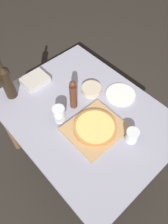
{
  "coord_description": "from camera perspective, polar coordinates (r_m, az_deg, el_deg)",
  "views": [
    {
      "loc": [
        -0.6,
        -0.65,
        2.0
      ],
      "look_at": [
        -0.03,
        -0.02,
        0.82
      ],
      "focal_mm": 35.0,
      "sensor_mm": 36.0,
      "label": 1
    }
  ],
  "objects": [
    {
      "name": "cutting_board",
      "position": [
        1.45,
        2.89,
        -4.34
      ],
      "size": [
        0.36,
        0.32,
        0.02
      ],
      "color": "tan",
      "rests_on": "dining_table"
    },
    {
      "name": "ground_plane",
      "position": [
        2.19,
        0.14,
        -11.95
      ],
      "size": [
        12.0,
        12.0,
        0.0
      ],
      "primitive_type": "plane",
      "color": "#2D2823"
    },
    {
      "name": "small_bowl",
      "position": [
        1.63,
        1.97,
        5.9
      ],
      "size": [
        0.15,
        0.15,
        0.05
      ],
      "color": "beige",
      "rests_on": "dining_table"
    },
    {
      "name": "pepper_mill",
      "position": [
        1.47,
        -2.84,
        4.44
      ],
      "size": [
        0.05,
        0.05,
        0.25
      ],
      "color": "#4C2819",
      "rests_on": "dining_table"
    },
    {
      "name": "dining_table",
      "position": [
        1.61,
        0.19,
        -2.5
      ],
      "size": [
        0.94,
        1.21,
        0.76
      ],
      "color": "#9393A8",
      "rests_on": "ground_plane"
    },
    {
      "name": "wine_glass",
      "position": [
        1.43,
        -6.63,
        0.0
      ],
      "size": [
        0.08,
        0.08,
        0.13
      ],
      "color": "silver",
      "rests_on": "dining_table"
    },
    {
      "name": "wine_bottle",
      "position": [
        1.61,
        -19.54,
        7.52
      ],
      "size": [
        0.08,
        0.08,
        0.35
      ],
      "color": "black",
      "rests_on": "dining_table"
    },
    {
      "name": "food_container",
      "position": [
        1.74,
        -12.68,
        8.07
      ],
      "size": [
        0.2,
        0.15,
        0.05
      ],
      "color": "#BCB7AD",
      "rests_on": "dining_table"
    },
    {
      "name": "drinking_tumbler",
      "position": [
        1.41,
        12.44,
        -6.03
      ],
      "size": [
        0.08,
        0.08,
        0.09
      ],
      "color": "silver",
      "rests_on": "dining_table"
    },
    {
      "name": "pizza",
      "position": [
        1.43,
        2.92,
        -3.91
      ],
      "size": [
        0.29,
        0.29,
        0.02
      ],
      "color": "#BC7A3D",
      "rests_on": "cutting_board"
    },
    {
      "name": "dinner_plate",
      "position": [
        1.65,
        9.51,
        4.51
      ],
      "size": [
        0.22,
        0.22,
        0.01
      ],
      "color": "white",
      "rests_on": "dining_table"
    }
  ]
}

